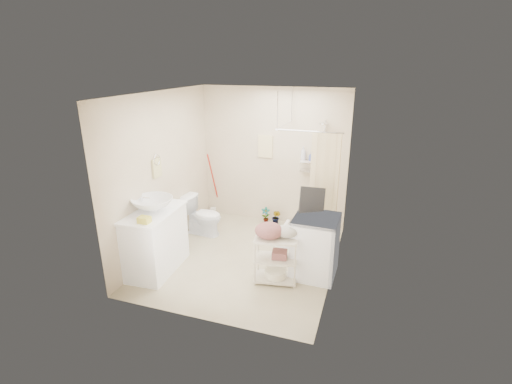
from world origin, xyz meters
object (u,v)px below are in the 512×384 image
toilet (203,215)px  laundry_rack (276,255)px  vanity (156,241)px  washing_machine (315,246)px

toilet → laundry_rack: 2.01m
laundry_rack → toilet: bearing=137.4°
vanity → washing_machine: bearing=11.9°
vanity → toilet: size_ratio=1.50×
vanity → washing_machine: 2.38m
toilet → washing_machine: 2.30m
vanity → laundry_rack: size_ratio=1.31×
toilet → washing_machine: washing_machine is taller
vanity → washing_machine: size_ratio=1.18×
laundry_rack → washing_machine: bearing=26.6°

